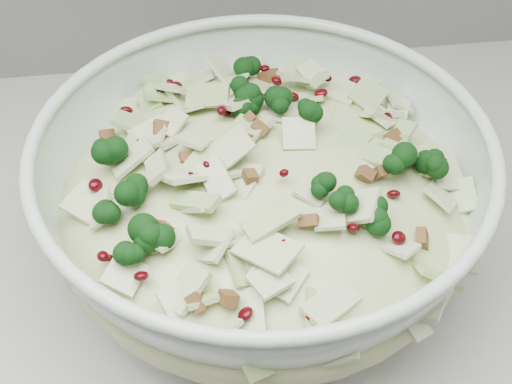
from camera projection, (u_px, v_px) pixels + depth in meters
mixing_bowl at (262, 202)px, 0.67m from camera, size 0.52×0.52×0.17m
salad at (262, 182)px, 0.65m from camera, size 0.50×0.50×0.17m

